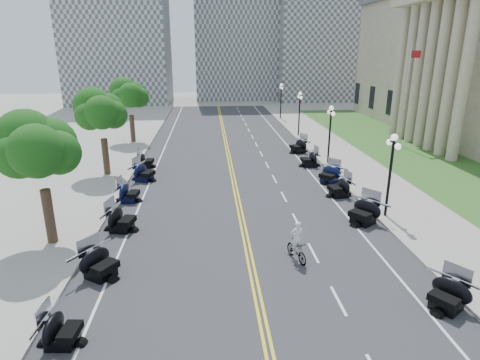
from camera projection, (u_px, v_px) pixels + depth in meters
name	position (u px, v px, depth m)	size (l,w,h in m)	color
ground	(249.00, 255.00, 19.63)	(160.00, 160.00, 0.00)	gray
road	(235.00, 188.00, 29.11)	(16.00, 90.00, 0.01)	#333335
centerline_yellow_a	(234.00, 188.00, 29.10)	(0.12, 90.00, 0.00)	yellow
centerline_yellow_b	(237.00, 188.00, 29.11)	(0.12, 90.00, 0.00)	yellow
edge_line_north	(322.00, 186.00, 29.58)	(0.12, 90.00, 0.00)	white
edge_line_south	(146.00, 191.00, 28.63)	(0.12, 90.00, 0.00)	white
lane_dash_5	(338.00, 300.00, 16.07)	(0.12, 2.00, 0.00)	white
lane_dash_6	(313.00, 253.00, 19.86)	(0.12, 2.00, 0.00)	white
lane_dash_7	(296.00, 220.00, 23.66)	(0.12, 2.00, 0.00)	white
lane_dash_8	(284.00, 197.00, 27.45)	(0.12, 2.00, 0.00)	white
lane_dash_9	(274.00, 179.00, 31.24)	(0.12, 2.00, 0.00)	white
lane_dash_10	(267.00, 165.00, 35.03)	(0.12, 2.00, 0.00)	white
lane_dash_11	(261.00, 154.00, 38.83)	(0.12, 2.00, 0.00)	white
lane_dash_12	(256.00, 144.00, 42.62)	(0.12, 2.00, 0.00)	white
lane_dash_13	(252.00, 137.00, 46.41)	(0.12, 2.00, 0.00)	white
lane_dash_14	(249.00, 130.00, 50.20)	(0.12, 2.00, 0.00)	white
lane_dash_15	(246.00, 125.00, 54.00)	(0.12, 2.00, 0.00)	white
lane_dash_16	(243.00, 120.00, 57.79)	(0.12, 2.00, 0.00)	white
lane_dash_17	(241.00, 115.00, 61.58)	(0.12, 2.00, 0.00)	white
lane_dash_18	(239.00, 112.00, 65.37)	(0.12, 2.00, 0.00)	white
lane_dash_19	(237.00, 108.00, 69.17)	(0.12, 2.00, 0.00)	white
sidewalk_north	(376.00, 184.00, 29.87)	(5.00, 90.00, 0.15)	#9E9991
sidewalk_south	(87.00, 191.00, 28.30)	(5.00, 90.00, 0.15)	#9E9991
lawn	(413.00, 156.00, 37.99)	(9.00, 60.00, 0.10)	#356023
distant_block_a	(117.00, 30.00, 73.05)	(18.00, 14.00, 26.00)	gray
distant_block_b	(235.00, 21.00, 79.77)	(16.00, 12.00, 30.00)	gray
distant_block_c	(327.00, 43.00, 79.51)	(20.00, 14.00, 22.00)	gray
street_lamp_2	(390.00, 176.00, 23.26)	(0.50, 1.20, 4.90)	black
street_lamp_3	(330.00, 135.00, 34.64)	(0.50, 1.20, 4.90)	black
street_lamp_4	(299.00, 114.00, 46.02)	(0.50, 1.20, 4.90)	black
street_lamp_5	(281.00, 101.00, 57.39)	(0.50, 1.20, 4.90)	black
flagpole	(405.00, 98.00, 40.29)	(1.10, 0.20, 10.00)	silver
tree_2	(39.00, 155.00, 19.31)	(4.80, 4.80, 9.20)	#235619
tree_3	(101.00, 116.00, 30.68)	(4.80, 4.80, 9.20)	#235619
tree_4	(130.00, 98.00, 42.06)	(4.80, 4.80, 9.20)	#235619
motorcycle_n_4	(448.00, 293.00, 15.37)	(1.95, 1.95, 1.37)	black
motorcycle_n_6	(364.00, 211.00, 23.05)	(2.22, 2.22, 1.55)	black
motorcycle_n_7	(339.00, 186.00, 27.33)	(2.05, 2.05, 1.44)	black
motorcycle_n_8	(329.00, 173.00, 30.22)	(2.04, 2.04, 1.43)	black
motorcycle_n_9	(309.00, 158.00, 34.42)	(2.07, 2.07, 1.45)	black
motorcycle_n_10	(298.00, 145.00, 39.02)	(2.12, 2.12, 1.48)	black
motorcycle_s_4	(61.00, 328.00, 13.52)	(1.80, 1.80, 1.26)	black
motorcycle_s_5	(100.00, 262.00, 17.56)	(2.08, 2.08, 1.46)	black
motorcycle_s_6	(121.00, 218.00, 22.11)	(2.12, 2.12, 1.48)	black
motorcycle_s_7	(128.00, 192.00, 26.39)	(1.96, 1.96, 1.37)	black
motorcycle_s_8	(144.00, 171.00, 30.60)	(2.14, 2.14, 1.50)	black
motorcycle_s_9	(146.00, 160.00, 34.15)	(1.96, 1.96, 1.37)	black
bicycle	(296.00, 251.00, 19.02)	(0.48, 1.71, 1.03)	#A51414
cyclist_rider	(298.00, 225.00, 18.60)	(0.61, 0.40, 1.67)	silver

